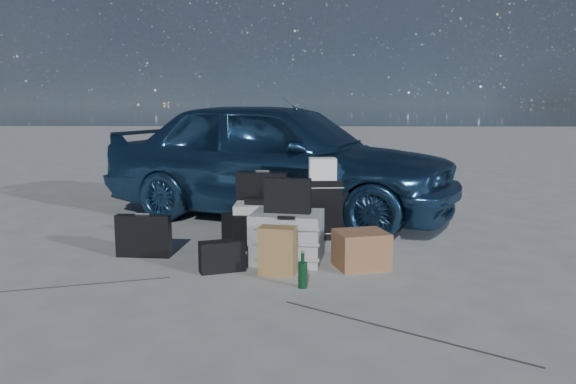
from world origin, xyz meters
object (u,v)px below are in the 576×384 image
(cardboard_box, at_px, (361,250))
(green_bottle, at_px, (303,270))
(suitcase_left, at_px, (263,205))
(suitcase_right, at_px, (322,209))
(duffel_bag, at_px, (259,229))
(pelican_case, at_px, (287,237))
(briefcase, at_px, (144,236))
(car, at_px, (279,158))

(cardboard_box, height_order, green_bottle, cardboard_box)
(suitcase_left, distance_m, suitcase_right, 0.58)
(duffel_bag, distance_m, cardboard_box, 1.10)
(pelican_case, height_order, suitcase_left, suitcase_left)
(pelican_case, bearing_deg, suitcase_left, 115.46)
(pelican_case, relative_size, suitcase_left, 0.88)
(briefcase, bearing_deg, green_bottle, -26.54)
(suitcase_right, bearing_deg, cardboard_box, -79.92)
(pelican_case, distance_m, cardboard_box, 0.63)
(pelican_case, bearing_deg, green_bottle, -71.12)
(green_bottle, bearing_deg, briefcase, 149.57)
(suitcase_left, relative_size, cardboard_box, 1.64)
(pelican_case, height_order, green_bottle, pelican_case)
(suitcase_left, relative_size, suitcase_right, 1.11)
(pelican_case, bearing_deg, briefcase, -176.36)
(cardboard_box, relative_size, green_bottle, 1.53)
(briefcase, bearing_deg, suitcase_right, 27.92)
(duffel_bag, height_order, cardboard_box, duffel_bag)
(briefcase, height_order, suitcase_right, suitcase_right)
(car, relative_size, green_bottle, 15.69)
(briefcase, xyz_separation_m, suitcase_left, (0.98, 0.75, 0.14))
(green_bottle, bearing_deg, cardboard_box, 47.95)
(pelican_case, distance_m, suitcase_left, 0.90)
(briefcase, relative_size, green_bottle, 1.81)
(pelican_case, bearing_deg, suitcase_right, 76.73)
(suitcase_left, xyz_separation_m, suitcase_right, (0.58, -0.05, -0.03))
(pelican_case, relative_size, suitcase_right, 0.97)
(car, bearing_deg, duffel_bag, -163.21)
(duffel_bag, xyz_separation_m, cardboard_box, (0.87, -0.67, -0.01))
(car, xyz_separation_m, green_bottle, (0.27, -2.54, -0.56))
(briefcase, distance_m, duffel_bag, 1.04)
(suitcase_left, relative_size, green_bottle, 2.51)
(pelican_case, relative_size, green_bottle, 2.21)
(briefcase, bearing_deg, pelican_case, -0.89)
(briefcase, relative_size, suitcase_right, 0.80)
(suitcase_right, relative_size, cardboard_box, 1.49)
(briefcase, bearing_deg, car, 61.66)
(car, relative_size, suitcase_right, 6.92)
(pelican_case, xyz_separation_m, green_bottle, (0.13, -0.70, -0.08))
(suitcase_right, distance_m, green_bottle, 1.52)
(car, xyz_separation_m, duffel_bag, (-0.13, -1.35, -0.53))
(cardboard_box, bearing_deg, green_bottle, -132.05)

